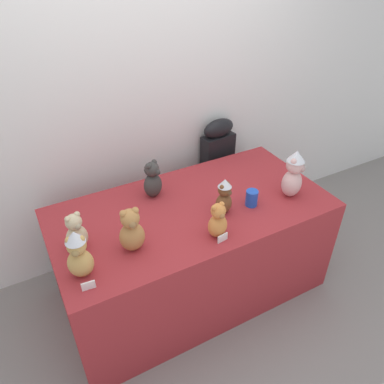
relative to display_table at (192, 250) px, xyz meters
name	(u,v)px	position (x,y,z in m)	size (l,w,h in m)	color
ground_plane	(208,310)	(0.00, -0.25, -0.38)	(10.00, 10.00, 0.00)	gray
wall_back	(144,94)	(0.00, 0.71, 0.92)	(7.00, 0.08, 2.60)	white
display_table	(192,250)	(0.00, 0.00, 0.00)	(1.82, 0.92, 0.77)	maroon
instrument_case	(217,174)	(0.56, 0.59, 0.14)	(0.29, 0.15, 1.03)	black
teddy_bear_charcoal	(153,180)	(-0.17, 0.24, 0.51)	(0.18, 0.17, 0.27)	#383533
teddy_bear_blush	(293,174)	(0.65, -0.20, 0.55)	(0.20, 0.19, 0.34)	beige
teddy_bear_sand	(76,233)	(-0.75, -0.03, 0.50)	(0.15, 0.14, 0.24)	#CCB78E
teddy_bear_honey	(79,254)	(-0.78, -0.24, 0.53)	(0.17, 0.15, 0.30)	tan
teddy_bear_ginger	(217,221)	(0.00, -0.31, 0.49)	(0.13, 0.12, 0.23)	#D17F3D
teddy_bear_caramel	(132,231)	(-0.48, -0.18, 0.51)	(0.15, 0.13, 0.28)	#B27A42
teddy_bear_chestnut	(224,196)	(0.15, -0.14, 0.51)	(0.14, 0.13, 0.25)	brown
party_cup_blue	(252,198)	(0.35, -0.16, 0.44)	(0.08, 0.08, 0.11)	blue
name_card_front_left	(222,238)	(0.00, -0.37, 0.41)	(0.07, 0.01, 0.05)	white
name_card_front_middle	(88,286)	(-0.78, -0.35, 0.41)	(0.07, 0.01, 0.05)	white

